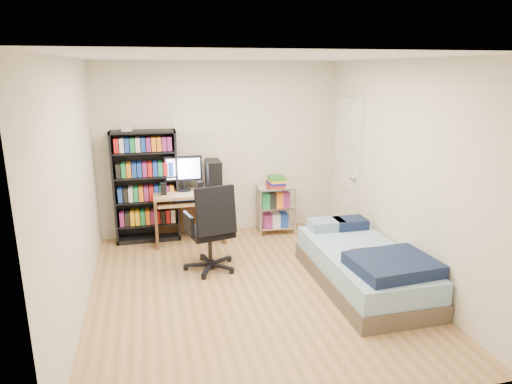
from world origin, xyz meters
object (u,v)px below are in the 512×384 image
object	(u,v)px
media_shelf	(146,185)
bed	(364,266)
computer_desk	(195,195)
office_chair	(211,243)

from	to	relation	value
media_shelf	bed	world-z (taller)	media_shelf
media_shelf	computer_desk	size ratio (longest dim) A/B	1.35
bed	media_shelf	bearing A→B (deg)	138.66
office_chair	media_shelf	bearing A→B (deg)	108.45
computer_desk	bed	xyz separation A→B (m)	(1.67, -1.93, -0.42)
media_shelf	bed	bearing A→B (deg)	-41.34
media_shelf	computer_desk	bearing A→B (deg)	-11.40
computer_desk	bed	distance (m)	2.58
media_shelf	office_chair	bearing A→B (deg)	-59.10
media_shelf	bed	xyz separation A→B (m)	(2.34, -2.06, -0.57)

